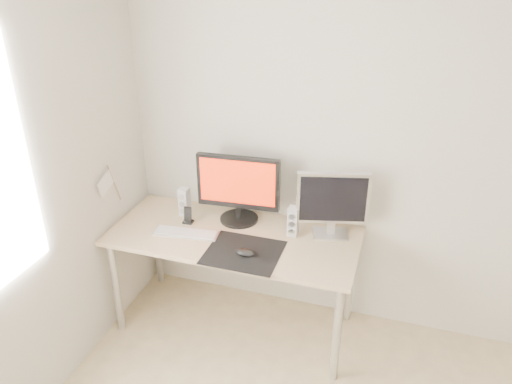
# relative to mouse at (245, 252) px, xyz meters

# --- Properties ---
(wall_back) EXTENTS (3.50, 0.00, 3.50)m
(wall_back) POSITION_rel_mouse_xyz_m (0.78, 0.58, 0.50)
(wall_back) COLOR silver
(wall_back) RESTS_ON ground
(mousepad) EXTENTS (0.45, 0.40, 0.00)m
(mousepad) POSITION_rel_mouse_xyz_m (-0.02, 0.03, -0.02)
(mousepad) COLOR black
(mousepad) RESTS_ON desk
(mouse) EXTENTS (0.12, 0.07, 0.04)m
(mouse) POSITION_rel_mouse_xyz_m (0.00, 0.00, 0.00)
(mouse) COLOR black
(mouse) RESTS_ON mousepad
(desk) EXTENTS (1.60, 0.70, 0.73)m
(desk) POSITION_rel_mouse_xyz_m (-0.15, 0.21, -0.10)
(desk) COLOR #D1B587
(desk) RESTS_ON ground
(main_monitor) EXTENTS (0.55, 0.28, 0.47)m
(main_monitor) POSITION_rel_mouse_xyz_m (-0.18, 0.39, 0.23)
(main_monitor) COLOR black
(main_monitor) RESTS_ON desk
(second_monitor) EXTENTS (0.45, 0.21, 0.43)m
(second_monitor) POSITION_rel_mouse_xyz_m (0.44, 0.39, 0.22)
(second_monitor) COLOR silver
(second_monitor) RESTS_ON desk
(speaker_left) EXTENTS (0.06, 0.08, 0.20)m
(speaker_left) POSITION_rel_mouse_xyz_m (-0.56, 0.36, 0.07)
(speaker_left) COLOR white
(speaker_left) RESTS_ON desk
(speaker_right) EXTENTS (0.06, 0.08, 0.20)m
(speaker_right) POSITION_rel_mouse_xyz_m (0.21, 0.33, 0.07)
(speaker_right) COLOR silver
(speaker_right) RESTS_ON desk
(keyboard) EXTENTS (0.43, 0.16, 0.02)m
(keyboard) POSITION_rel_mouse_xyz_m (-0.44, 0.12, -0.02)
(keyboard) COLOR #B1B1B3
(keyboard) RESTS_ON desk
(phone_dock) EXTENTS (0.07, 0.06, 0.12)m
(phone_dock) POSITION_rel_mouse_xyz_m (-0.49, 0.26, 0.01)
(phone_dock) COLOR black
(phone_dock) RESTS_ON desk
(pennant) EXTENTS (0.01, 0.23, 0.29)m
(pennant) POSITION_rel_mouse_xyz_m (-0.94, 0.07, 0.29)
(pennant) COLOR #A57F54
(pennant) RESTS_ON wall_left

